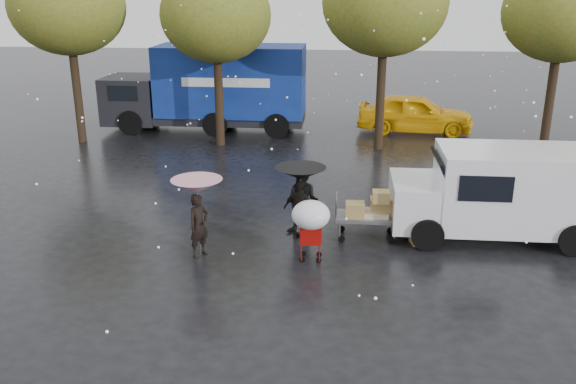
# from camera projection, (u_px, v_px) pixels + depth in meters

# --- Properties ---
(ground) EXTENTS (90.00, 90.00, 0.00)m
(ground) POSITION_uv_depth(u_px,v_px,m) (286.00, 260.00, 13.71)
(ground) COLOR black
(ground) RESTS_ON ground
(person_pink) EXTENTS (0.60, 0.64, 1.48)m
(person_pink) POSITION_uv_depth(u_px,v_px,m) (199.00, 225.00, 13.70)
(person_pink) COLOR black
(person_pink) RESTS_ON ground
(person_middle) EXTENTS (0.96, 0.84, 1.69)m
(person_middle) POSITION_uv_depth(u_px,v_px,m) (303.00, 202.00, 14.84)
(person_middle) COLOR black
(person_middle) RESTS_ON ground
(person_black) EXTENTS (0.94, 0.64, 1.48)m
(person_black) POSITION_uv_depth(u_px,v_px,m) (300.00, 210.00, 14.62)
(person_black) COLOR black
(person_black) RESTS_ON ground
(umbrella_pink) EXTENTS (1.14, 1.14, 1.83)m
(umbrella_pink) POSITION_uv_depth(u_px,v_px,m) (197.00, 186.00, 13.40)
(umbrella_pink) COLOR #4C4C4C
(umbrella_pink) RESTS_ON ground
(umbrella_black) EXTENTS (1.22, 1.22, 1.81)m
(umbrella_black) POSITION_uv_depth(u_px,v_px,m) (301.00, 173.00, 14.32)
(umbrella_black) COLOR #4C4C4C
(umbrella_black) RESTS_ON ground
(vendor_cart) EXTENTS (1.52, 0.80, 1.27)m
(vendor_cart) POSITION_uv_depth(u_px,v_px,m) (371.00, 210.00, 14.65)
(vendor_cart) COLOR slate
(vendor_cart) RESTS_ON ground
(shopping_cart) EXTENTS (0.84, 0.84, 1.46)m
(shopping_cart) POSITION_uv_depth(u_px,v_px,m) (311.00, 218.00, 13.24)
(shopping_cart) COLOR #AD0E09
(shopping_cart) RESTS_ON ground
(white_van) EXTENTS (4.91, 2.18, 2.20)m
(white_van) POSITION_uv_depth(u_px,v_px,m) (502.00, 192.00, 14.62)
(white_van) COLOR white
(white_van) RESTS_ON ground
(blue_truck) EXTENTS (8.30, 2.60, 3.50)m
(blue_truck) POSITION_uv_depth(u_px,v_px,m) (212.00, 88.00, 25.20)
(blue_truck) COLOR navy
(blue_truck) RESTS_ON ground
(box_ground_near) EXTENTS (0.57, 0.49, 0.45)m
(box_ground_near) POSITION_uv_depth(u_px,v_px,m) (422.00, 235.00, 14.51)
(box_ground_near) COLOR olive
(box_ground_near) RESTS_ON ground
(box_ground_far) EXTENTS (0.52, 0.46, 0.33)m
(box_ground_far) POSITION_uv_depth(u_px,v_px,m) (402.00, 222.00, 15.41)
(box_ground_far) COLOR olive
(box_ground_far) RESTS_ON ground
(yellow_taxi) EXTENTS (4.86, 2.34, 1.60)m
(yellow_taxi) POSITION_uv_depth(u_px,v_px,m) (415.00, 113.00, 25.10)
(yellow_taxi) COLOR yellow
(yellow_taxi) RESTS_ON ground
(tree_row) EXTENTS (21.60, 4.40, 7.12)m
(tree_row) POSITION_uv_depth(u_px,v_px,m) (300.00, 9.00, 21.52)
(tree_row) COLOR black
(tree_row) RESTS_ON ground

